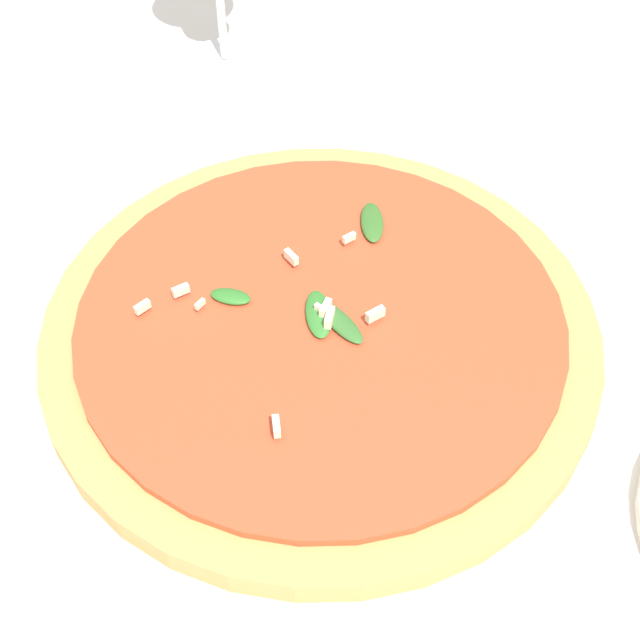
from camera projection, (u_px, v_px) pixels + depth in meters
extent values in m
plane|color=silver|center=(361.00, 349.00, 0.58)|extent=(6.00, 6.00, 0.00)
cylinder|color=silver|center=(320.00, 345.00, 0.57)|extent=(0.37, 0.37, 0.01)
cylinder|color=tan|center=(320.00, 329.00, 0.56)|extent=(0.35, 0.35, 0.02)
cylinder|color=#C64728|center=(320.00, 317.00, 0.55)|extent=(0.30, 0.30, 0.01)
ellipsoid|color=#32672B|center=(340.00, 322.00, 0.54)|extent=(0.04, 0.03, 0.01)
ellipsoid|color=#2D7129|center=(231.00, 296.00, 0.55)|extent=(0.02, 0.03, 0.01)
ellipsoid|color=#336426|center=(372.00, 222.00, 0.60)|extent=(0.04, 0.02, 0.01)
ellipsoid|color=#30722B|center=(318.00, 310.00, 0.55)|extent=(0.04, 0.02, 0.01)
cube|color=#EFE5C6|center=(375.00, 314.00, 0.54)|extent=(0.01, 0.01, 0.01)
cube|color=#EFE5C6|center=(142.00, 307.00, 0.54)|extent=(0.01, 0.01, 0.01)
cube|color=#EFE5C6|center=(276.00, 426.00, 0.48)|extent=(0.01, 0.00, 0.01)
cube|color=#EFE5C6|center=(291.00, 257.00, 0.57)|extent=(0.01, 0.01, 0.01)
cube|color=#EFE5C6|center=(320.00, 304.00, 0.54)|extent=(0.01, 0.01, 0.00)
cube|color=#EFE5C6|center=(181.00, 290.00, 0.55)|extent=(0.01, 0.01, 0.01)
cube|color=#EFE5C6|center=(346.00, 238.00, 0.58)|extent=(0.01, 0.01, 0.01)
cube|color=#EFE5C6|center=(330.00, 317.00, 0.54)|extent=(0.01, 0.01, 0.01)
cube|color=#EFE5C6|center=(326.00, 311.00, 0.54)|extent=(0.01, 0.01, 0.01)
cube|color=#EFE5C6|center=(200.00, 304.00, 0.54)|extent=(0.01, 0.01, 0.00)
cylinder|color=white|center=(225.00, 59.00, 0.79)|extent=(0.07, 0.07, 0.00)
cylinder|color=white|center=(221.00, 14.00, 0.76)|extent=(0.01, 0.01, 0.08)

